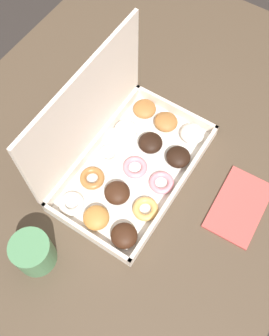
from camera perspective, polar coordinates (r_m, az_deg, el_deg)
name	(u,v)px	position (r m, az deg, el deg)	size (l,w,h in m)	color
ground_plane	(130,244)	(1.61, -0.71, -10.91)	(8.00, 8.00, 0.00)	#2D2826
dining_table	(127,172)	(1.00, -1.12, -0.57)	(1.23, 0.88, 0.75)	#4C3D2D
donut_box	(124,153)	(0.86, -1.49, 2.14)	(0.38, 0.23, 0.26)	silver
coffee_mug	(33,252)	(0.81, -14.50, -11.77)	(0.08, 0.08, 0.08)	#4C8456
paper_napkin	(239,206)	(0.89, 14.95, -5.36)	(0.17, 0.11, 0.01)	#CC4C47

